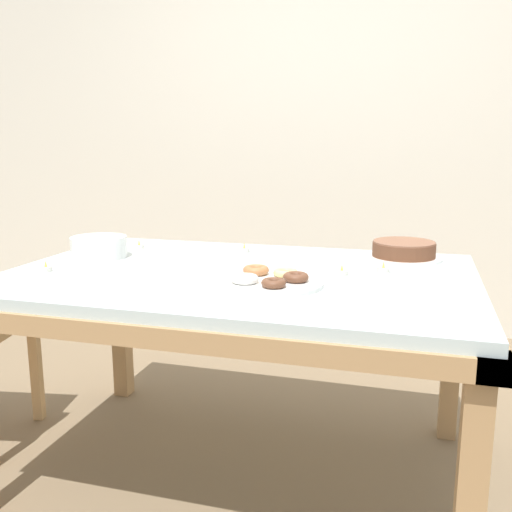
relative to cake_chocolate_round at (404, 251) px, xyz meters
name	(u,v)px	position (x,y,z in m)	size (l,w,h in m)	color
ground_plane	(241,470)	(-0.53, -0.36, -0.78)	(12.00, 12.00, 0.00)	#7A664C
wall_back	(328,123)	(-0.53, 1.50, 0.52)	(8.00, 0.10, 2.60)	silver
dining_table	(240,295)	(-0.53, -0.36, -0.12)	(1.59, 1.07, 0.75)	silver
cake_chocolate_round	(404,251)	(0.00, 0.00, 0.00)	(0.28, 0.28, 0.07)	white
pastry_platter	(269,280)	(-0.39, -0.51, -0.02)	(0.34, 0.34, 0.04)	white
plate_stack	(99,247)	(-1.12, -0.28, 0.01)	(0.21, 0.21, 0.08)	white
tealight_left_edge	(383,269)	(-0.06, -0.24, -0.02)	(0.04, 0.04, 0.04)	silver
tealight_right_edge	(139,246)	(-1.06, -0.07, -0.02)	(0.04, 0.04, 0.04)	silver
tealight_near_front	(244,250)	(-0.62, -0.03, -0.02)	(0.04, 0.04, 0.04)	silver
tealight_near_cakes	(342,272)	(-0.19, -0.32, -0.02)	(0.04, 0.04, 0.04)	silver
tealight_centre	(46,269)	(-1.17, -0.54, -0.02)	(0.04, 0.04, 0.04)	silver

